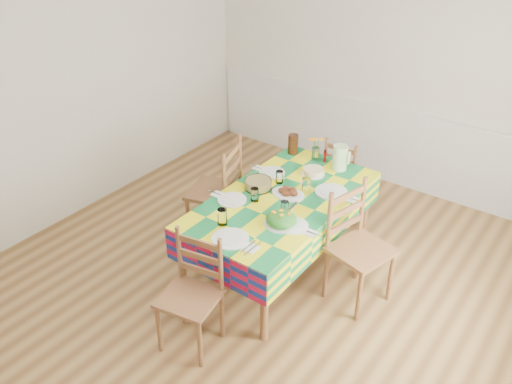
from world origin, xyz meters
TOP-DOWN VIEW (x-y plane):
  - room at (0.00, 0.00)m, footprint 4.58×5.08m
  - wainscot at (0.00, 2.48)m, footprint 4.41×0.06m
  - dining_table at (0.03, 0.43)m, footprint 1.01×1.87m
  - setting_near_head at (-0.01, -0.27)m, footprint 0.47×0.31m
  - setting_left_near at (-0.24, 0.18)m, footprint 0.46×0.27m
  - setting_left_far at (-0.24, 0.70)m, footprint 0.45×0.26m
  - setting_right_near at (0.29, 0.16)m, footprint 0.47×0.27m
  - setting_right_far at (0.27, 0.71)m, footprint 0.54×0.31m
  - meat_platter at (0.04, 0.51)m, footprint 0.31×0.22m
  - salad_platter at (0.25, 0.09)m, footprint 0.28×0.28m
  - pasta_bowl at (-0.24, 0.44)m, footprint 0.24×0.24m
  - cake at (0.03, 0.95)m, footprint 0.22×0.22m
  - serving_utensils at (0.16, 0.33)m, footprint 0.14×0.31m
  - flower_vase at (-0.11, 1.22)m, footprint 0.15×0.13m
  - hot_sauce at (-0.01, 1.24)m, footprint 0.03×0.03m
  - green_pitcher at (0.17, 1.19)m, footprint 0.14×0.14m
  - tea_pitcher at (-0.36, 1.21)m, footprint 0.10×0.10m
  - name_card at (0.05, -0.46)m, footprint 0.07×0.02m
  - chair_near at (0.02, -0.74)m, footprint 0.48×0.46m
  - chair_far at (0.03, 1.61)m, footprint 0.38×0.36m
  - chair_left at (-0.71, 0.45)m, footprint 0.56×0.58m
  - chair_right at (0.77, 0.44)m, footprint 0.54×0.55m

SIDE VIEW (x-z plane):
  - chair_far at x=0.03m, z-range -0.01..0.85m
  - chair_near at x=0.02m, z-range -0.01..0.93m
  - wainscot at x=0.00m, z-range 0.03..0.95m
  - chair_right at x=0.77m, z-range -0.01..1.03m
  - chair_left at x=-0.71m, z-range -0.01..1.05m
  - dining_table at x=0.03m, z-range 0.28..1.01m
  - serving_utensils at x=0.16m, z-range 0.73..0.73m
  - name_card at x=0.05m, z-range 0.73..0.74m
  - meat_platter at x=0.04m, z-range 0.72..0.78m
  - setting_left_far at x=-0.24m, z-range 0.69..0.81m
  - setting_right_near at x=0.29m, z-range 0.69..0.81m
  - setting_left_near at x=-0.24m, z-range 0.69..0.81m
  - cake at x=0.03m, z-range 0.73..0.79m
  - setting_near_head at x=-0.01m, z-range 0.69..0.83m
  - setting_right_far at x=0.27m, z-range 0.69..0.83m
  - pasta_bowl at x=-0.24m, z-range 0.73..0.81m
  - salad_platter at x=0.25m, z-range 0.71..0.83m
  - hot_sauce at x=-0.01m, z-range 0.73..0.85m
  - tea_pitcher at x=-0.36m, z-range 0.73..0.93m
  - flower_vase at x=-0.11m, z-range 0.71..0.95m
  - green_pitcher at x=0.17m, z-range 0.73..0.97m
  - room at x=0.00m, z-range -0.04..2.74m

